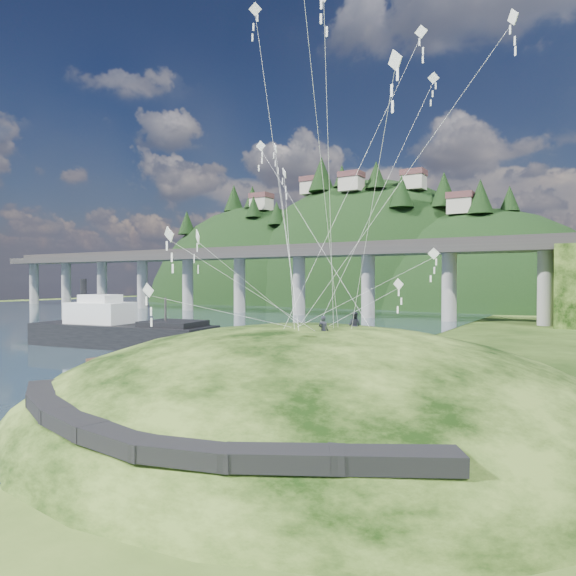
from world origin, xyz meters
The scene contains 10 objects.
ground centered at (0.00, 0.00, 0.00)m, with size 320.00×320.00×0.00m, color black.
water centered at (-72.00, 30.00, 0.01)m, with size 240.00×240.00×0.00m, color #2F4656.
grass_hill centered at (8.00, 2.00, -1.50)m, with size 36.00×32.00×13.00m.
footpath centered at (7.46, -9.74, 2.08)m, with size 22.29×5.84×0.83m.
bridge centered at (-26.46, 70.07, 9.70)m, with size 160.00×11.00×15.00m.
far_ridge centered at (-43.58, 122.17, -7.44)m, with size 153.00×70.00×94.50m.
work_barge centered at (-24.00, 15.73, 1.91)m, with size 22.42×9.07×7.62m.
wooden_dock centered at (-8.09, 6.07, 0.50)m, with size 16.03×3.68×1.13m.
kite_flyers centered at (9.76, 2.70, 5.71)m, with size 0.96×3.79×1.58m.
kite_swarm centered at (8.33, 3.10, 16.62)m, with size 20.43×17.59×18.91m.
Camera 1 is at (21.73, -23.32, 7.60)m, focal length 32.00 mm.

